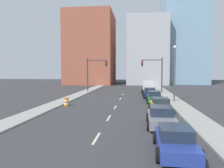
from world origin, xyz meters
name	(u,v)px	position (x,y,z in m)	size (l,w,h in m)	color
sidewalk_left	(94,88)	(-7.54, 45.80, 0.07)	(2.19, 91.61, 0.13)	#9E9B93
sidewalk_right	(160,89)	(7.54, 45.80, 0.07)	(2.19, 91.61, 0.13)	#9E9B93
lane_stripe_at_9m	(96,138)	(0.00, 9.39, 0.00)	(0.16, 2.40, 0.01)	beige
lane_stripe_at_15m	(109,118)	(0.00, 15.22, 0.00)	(0.16, 2.40, 0.01)	beige
lane_stripe_at_21m	(115,107)	(0.00, 20.99, 0.00)	(0.16, 2.40, 0.01)	beige
lane_stripe_at_28m	(120,99)	(0.00, 28.27, 0.00)	(0.16, 2.40, 0.01)	beige
lane_stripe_at_35m	(123,94)	(0.00, 34.66, 0.00)	(0.16, 2.40, 0.01)	beige
building_brick_left	(91,49)	(-11.97, 64.01, 10.89)	(14.00, 16.00, 21.78)	#9E513D
building_office_center	(146,52)	(5.36, 68.01, 10.07)	(12.00, 20.00, 20.13)	#A8A8AD
building_glass_right	(182,38)	(17.27, 72.01, 15.06)	(13.00, 20.00, 30.11)	#7A9EB7
traffic_signal_left	(93,70)	(-6.18, 38.43, 4.24)	(4.02, 0.35, 6.61)	#38383D
traffic_signal_right	(156,70)	(6.04, 38.43, 4.24)	(4.02, 0.35, 6.61)	#38383D
traffic_barrel	(66,102)	(-5.86, 21.17, 0.47)	(0.56, 0.56, 0.95)	orange
street_lamp	(175,69)	(7.36, 25.86, 4.38)	(0.44, 0.44, 7.47)	#4C4C51
sedan_blue	(175,141)	(4.42, 7.47, 0.63)	(2.16, 4.31, 1.36)	navy
sedan_gray	(161,117)	(4.30, 12.88, 0.69)	(2.26, 4.57, 1.49)	slate
sedan_yellow	(160,105)	(4.90, 19.25, 0.63)	(2.27, 4.53, 1.37)	gold
sedan_green	(154,97)	(4.71, 25.26, 0.69)	(2.08, 4.62, 1.53)	#1E6033
sedan_navy	(150,93)	(4.40, 30.51, 0.69)	(2.09, 4.41, 1.52)	#141E47
box_truck_black	(148,88)	(4.43, 36.88, 1.07)	(2.34, 5.22, 2.29)	black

